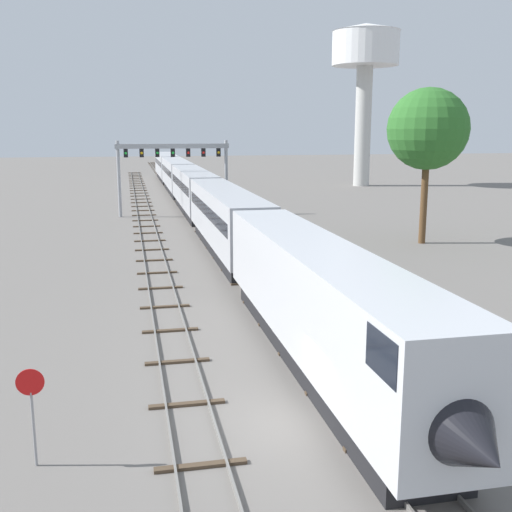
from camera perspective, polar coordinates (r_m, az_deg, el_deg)
The scene contains 8 objects.
ground_plane at distance 20.56m, azimuth 4.27°, elevation -15.10°, with size 400.00×400.00×0.00m, color slate.
track_main at distance 78.49m, azimuth -6.50°, elevation 4.88°, with size 2.60×200.00×0.16m.
track_near at distance 58.37m, azimuth -10.01°, elevation 2.44°, with size 2.60×160.00×0.16m.
passenger_train at distance 69.65m, azimuth -5.87°, elevation 6.14°, with size 3.04×115.08×4.80m.
signal_gantry at distance 67.32m, azimuth -7.68°, elevation 8.78°, with size 12.10×0.49×8.05m.
water_tower at distance 104.65m, azimuth 10.08°, elevation 17.66°, with size 10.82×10.82×25.62m.
stop_sign at distance 18.41m, azimuth -20.03°, elevation -12.70°, with size 0.76×0.08×2.88m.
trackside_tree_left at distance 51.89m, azimuth 15.60°, elevation 11.20°, with size 6.50×6.50×12.50m.
Camera 1 is at (-5.20, -17.61, 9.25)m, focal length 43.26 mm.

